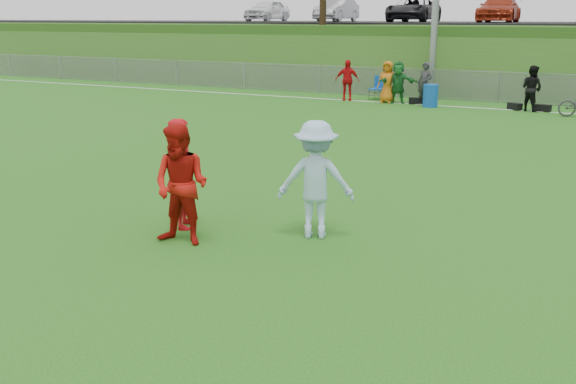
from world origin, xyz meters
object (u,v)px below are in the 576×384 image
Objects in this scene: player_red_center at (181,185)px; recycling_bin at (430,96)px; player_blue at (316,180)px; player_red_left at (183,174)px.

player_red_center is 2.15× the size of recycling_bin.
player_red_center is 17.26m from recycling_bin.
player_blue is 2.15× the size of recycling_bin.
player_blue is at bearing -103.20° from player_red_left.
player_red_left is at bearing -6.58° from player_blue.
player_blue is 16.19m from recycling_bin.
player_blue is (1.73, 1.20, 0.00)m from player_red_center.
player_red_left is 0.98× the size of player_red_center.
recycling_bin is (0.11, 16.55, -0.48)m from player_red_left.
player_red_left is 0.98× the size of player_blue.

